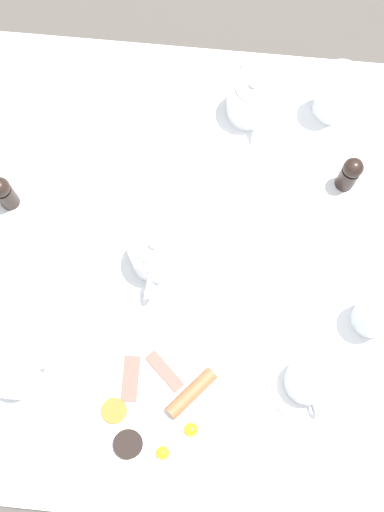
{
  "coord_description": "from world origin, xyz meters",
  "views": [
    {
      "loc": [
        0.35,
        0.03,
        1.94
      ],
      "look_at": [
        0.0,
        0.0,
        0.77
      ],
      "focal_mm": 42.0,
      "sensor_mm": 36.0,
      "label": 1
    }
  ],
  "objects_px": {
    "teapot_far": "(155,254)",
    "water_glass_short": "(378,314)",
    "teapot_near": "(250,98)",
    "water_glass_tall": "(336,94)",
    "teacup_with_saucer_left": "(18,376)",
    "teacup_with_saucer_right": "(308,382)",
    "pepper_grinder": "(4,192)",
    "fork_by_plate": "(249,205)",
    "breakfast_plate": "(157,412)",
    "salt_grinder": "(350,173)",
    "knife_by_plate": "(120,131)"
  },
  "relations": [
    {
      "from": "teacup_with_saucer_right",
      "to": "teapot_far",
      "type": "bearing_deg",
      "value": -124.24
    },
    {
      "from": "water_glass_tall",
      "to": "water_glass_short",
      "type": "xyz_separation_m",
      "value": [
        0.47,
        0.1,
        -0.01
      ]
    },
    {
      "from": "teacup_with_saucer_left",
      "to": "fork_by_plate",
      "type": "xyz_separation_m",
      "value": [
        -0.41,
        0.42,
        -0.03
      ]
    },
    {
      "from": "breakfast_plate",
      "to": "teacup_with_saucer_left",
      "type": "height_order",
      "value": "teacup_with_saucer_left"
    },
    {
      "from": "teapot_near",
      "to": "salt_grinder",
      "type": "bearing_deg",
      "value": 35.51
    },
    {
      "from": "pepper_grinder",
      "to": "fork_by_plate",
      "type": "bearing_deg",
      "value": 94.7
    },
    {
      "from": "teapot_near",
      "to": "teacup_with_saucer_right",
      "type": "distance_m",
      "value": 0.61
    },
    {
      "from": "water_glass_tall",
      "to": "teapot_near",
      "type": "bearing_deg",
      "value": -84.17
    },
    {
      "from": "teapot_near",
      "to": "water_glass_tall",
      "type": "xyz_separation_m",
      "value": [
        -0.02,
        0.18,
        0.02
      ]
    },
    {
      "from": "teapot_near",
      "to": "knife_by_plate",
      "type": "relative_size",
      "value": 0.9
    },
    {
      "from": "breakfast_plate",
      "to": "salt_grinder",
      "type": "xyz_separation_m",
      "value": [
        -0.52,
        0.35,
        0.04
      ]
    },
    {
      "from": "water_glass_short",
      "to": "pepper_grinder",
      "type": "xyz_separation_m",
      "value": [
        -0.18,
        -0.77,
        -0.01
      ]
    },
    {
      "from": "water_glass_tall",
      "to": "water_glass_short",
      "type": "bearing_deg",
      "value": 11.76
    },
    {
      "from": "knife_by_plate",
      "to": "teacup_with_saucer_right",
      "type": "bearing_deg",
      "value": 40.68
    },
    {
      "from": "pepper_grinder",
      "to": "fork_by_plate",
      "type": "height_order",
      "value": "pepper_grinder"
    },
    {
      "from": "breakfast_plate",
      "to": "teapot_near",
      "type": "xyz_separation_m",
      "value": [
        -0.68,
        0.13,
        0.04
      ]
    },
    {
      "from": "salt_grinder",
      "to": "knife_by_plate",
      "type": "distance_m",
      "value": 0.51
    },
    {
      "from": "breakfast_plate",
      "to": "teacup_with_saucer_left",
      "type": "relative_size",
      "value": 1.93
    },
    {
      "from": "teacup_with_saucer_left",
      "to": "teacup_with_saucer_right",
      "type": "bearing_deg",
      "value": 94.54
    },
    {
      "from": "teacup_with_saucer_left",
      "to": "fork_by_plate",
      "type": "bearing_deg",
      "value": 133.99
    },
    {
      "from": "water_glass_tall",
      "to": "teacup_with_saucer_right",
      "type": "bearing_deg",
      "value": -2.31
    },
    {
      "from": "teapot_near",
      "to": "teacup_with_saucer_right",
      "type": "height_order",
      "value": "teapot_near"
    },
    {
      "from": "teapot_near",
      "to": "water_glass_short",
      "type": "height_order",
      "value": "teapot_near"
    },
    {
      "from": "teacup_with_saucer_right",
      "to": "fork_by_plate",
      "type": "relative_size",
      "value": 1.04
    },
    {
      "from": "teacup_with_saucer_right",
      "to": "water_glass_tall",
      "type": "bearing_deg",
      "value": 177.69
    },
    {
      "from": "teapot_near",
      "to": "fork_by_plate",
      "type": "height_order",
      "value": "teapot_near"
    },
    {
      "from": "teacup_with_saucer_left",
      "to": "teacup_with_saucer_right",
      "type": "xyz_separation_m",
      "value": [
        -0.04,
        0.56,
        -0.0
      ]
    },
    {
      "from": "salt_grinder",
      "to": "fork_by_plate",
      "type": "xyz_separation_m",
      "value": [
        0.07,
        -0.2,
        -0.05
      ]
    },
    {
      "from": "water_glass_short",
      "to": "knife_by_plate",
      "type": "relative_size",
      "value": 0.57
    },
    {
      "from": "water_glass_tall",
      "to": "breakfast_plate",
      "type": "bearing_deg",
      "value": -24.03
    },
    {
      "from": "breakfast_plate",
      "to": "water_glass_tall",
      "type": "distance_m",
      "value": 0.76
    },
    {
      "from": "breakfast_plate",
      "to": "water_glass_short",
      "type": "bearing_deg",
      "value": 118.72
    },
    {
      "from": "breakfast_plate",
      "to": "pepper_grinder",
      "type": "bearing_deg",
      "value": -138.0
    },
    {
      "from": "teapot_near",
      "to": "teapot_far",
      "type": "relative_size",
      "value": 0.97
    },
    {
      "from": "fork_by_plate",
      "to": "water_glass_tall",
      "type": "bearing_deg",
      "value": 146.63
    },
    {
      "from": "breakfast_plate",
      "to": "teacup_with_saucer_right",
      "type": "height_order",
      "value": "teacup_with_saucer_right"
    },
    {
      "from": "teapot_far",
      "to": "water_glass_tall",
      "type": "xyz_separation_m",
      "value": [
        -0.39,
        0.35,
        0.02
      ]
    },
    {
      "from": "salt_grinder",
      "to": "water_glass_tall",
      "type": "bearing_deg",
      "value": -167.66
    },
    {
      "from": "teacup_with_saucer_right",
      "to": "pepper_grinder",
      "type": "xyz_separation_m",
      "value": [
        -0.32,
        -0.65,
        0.03
      ]
    },
    {
      "from": "salt_grinder",
      "to": "knife_by_plate",
      "type": "relative_size",
      "value": 0.5
    },
    {
      "from": "breakfast_plate",
      "to": "fork_by_plate",
      "type": "bearing_deg",
      "value": 161.88
    },
    {
      "from": "teapot_far",
      "to": "water_glass_short",
      "type": "relative_size",
      "value": 1.63
    },
    {
      "from": "pepper_grinder",
      "to": "knife_by_plate",
      "type": "bearing_deg",
      "value": 132.11
    },
    {
      "from": "water_glass_tall",
      "to": "knife_by_plate",
      "type": "bearing_deg",
      "value": -77.79
    },
    {
      "from": "teacup_with_saucer_right",
      "to": "pepper_grinder",
      "type": "relative_size",
      "value": 1.54
    },
    {
      "from": "teapot_near",
      "to": "water_glass_short",
      "type": "relative_size",
      "value": 1.58
    },
    {
      "from": "teacup_with_saucer_left",
      "to": "fork_by_plate",
      "type": "distance_m",
      "value": 0.58
    },
    {
      "from": "pepper_grinder",
      "to": "knife_by_plate",
      "type": "height_order",
      "value": "pepper_grinder"
    },
    {
      "from": "teacup_with_saucer_left",
      "to": "salt_grinder",
      "type": "bearing_deg",
      "value": 127.49
    },
    {
      "from": "teacup_with_saucer_left",
      "to": "teapot_near",
      "type": "bearing_deg",
      "value": 147.61
    }
  ]
}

